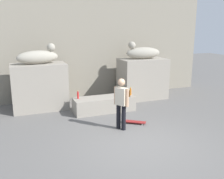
# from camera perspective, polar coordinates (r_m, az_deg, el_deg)

# --- Properties ---
(ground_plane) EXTENTS (40.00, 40.00, 0.00)m
(ground_plane) POSITION_cam_1_polar(r_m,az_deg,el_deg) (7.43, 6.32, -12.04)
(ground_plane) COLOR #605E5B
(facade_wall) EXTENTS (11.74, 0.60, 5.62)m
(facade_wall) POSITION_cam_1_polar(r_m,az_deg,el_deg) (12.04, -5.96, 11.75)
(facade_wall) COLOR gray
(facade_wall) RESTS_ON ground_plane
(pedestal_left) EXTENTS (2.10, 1.23, 1.82)m
(pedestal_left) POSITION_cam_1_polar(r_m,az_deg,el_deg) (10.54, -15.81, 0.59)
(pedestal_left) COLOR gray
(pedestal_left) RESTS_ON ground_plane
(pedestal_right) EXTENTS (2.10, 1.23, 1.82)m
(pedestal_right) POSITION_cam_1_polar(r_m,az_deg,el_deg) (11.82, 6.81, 2.41)
(pedestal_right) COLOR gray
(pedestal_right) RESTS_ON ground_plane
(statue_reclining_left) EXTENTS (1.67, 0.83, 0.78)m
(statue_reclining_left) POSITION_cam_1_polar(r_m,az_deg,el_deg) (10.36, -16.05, 7.07)
(statue_reclining_left) COLOR #A09989
(statue_reclining_left) RESTS_ON pedestal_left
(statue_reclining_right) EXTENTS (1.63, 0.64, 0.78)m
(statue_reclining_right) POSITION_cam_1_polar(r_m,az_deg,el_deg) (11.62, 6.81, 8.19)
(statue_reclining_right) COLOR #A09989
(statue_reclining_right) RESTS_ON pedestal_right
(ledge_block) EXTENTS (2.38, 0.83, 0.57)m
(ledge_block) POSITION_cam_1_polar(r_m,az_deg,el_deg) (10.01, -1.76, -3.30)
(ledge_block) COLOR gray
(ledge_block) RESTS_ON ground_plane
(skater) EXTENTS (0.36, 0.47, 1.67)m
(skater) POSITION_cam_1_polar(r_m,az_deg,el_deg) (8.10, 2.06, -2.75)
(skater) COLOR black
(skater) RESTS_ON ground_plane
(skateboard) EXTENTS (0.77, 0.62, 0.08)m
(skateboard) POSITION_cam_1_polar(r_m,az_deg,el_deg) (8.86, 4.94, -7.18)
(skateboard) COLOR maroon
(skateboard) RESTS_ON ground_plane
(bottle_orange) EXTENTS (0.07, 0.07, 0.33)m
(bottle_orange) POSITION_cam_1_polar(r_m,az_deg,el_deg) (10.20, 4.15, -0.51)
(bottle_orange) COLOR orange
(bottle_orange) RESTS_ON ledge_block
(bottle_brown) EXTENTS (0.07, 0.07, 0.28)m
(bottle_brown) POSITION_cam_1_polar(r_m,az_deg,el_deg) (9.96, 3.92, -1.00)
(bottle_brown) COLOR #593314
(bottle_brown) RESTS_ON ledge_block
(bottle_blue) EXTENTS (0.06, 0.06, 0.26)m
(bottle_blue) POSITION_cam_1_polar(r_m,az_deg,el_deg) (10.15, 3.29, -0.78)
(bottle_blue) COLOR #194C99
(bottle_blue) RESTS_ON ledge_block
(bottle_red) EXTENTS (0.07, 0.07, 0.32)m
(bottle_red) POSITION_cam_1_polar(r_m,az_deg,el_deg) (9.77, -7.59, -1.29)
(bottle_red) COLOR red
(bottle_red) RESTS_ON ledge_block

